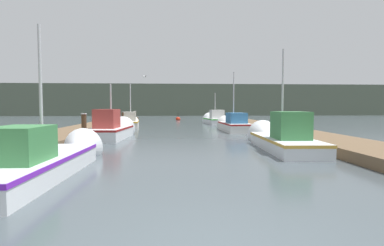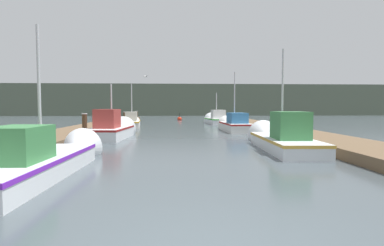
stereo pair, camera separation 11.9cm
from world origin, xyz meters
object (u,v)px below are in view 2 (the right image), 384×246
(fishing_boat_3, at_px, (233,125))
(mooring_piling_0, at_px, (136,116))
(mooring_piling_1, at_px, (124,118))
(channel_buoy, at_px, (180,119))
(fishing_boat_2, at_px, (113,129))
(mooring_piling_3, at_px, (85,126))
(fishing_boat_4, at_px, (132,122))
(fishing_boat_5, at_px, (216,120))
(fishing_boat_1, at_px, (279,138))
(seagull_lead, at_px, (146,77))
(mooring_piling_2, at_px, (228,118))
(fishing_boat_0, at_px, (47,158))

(fishing_boat_3, distance_m, mooring_piling_0, 16.49)
(mooring_piling_1, xyz_separation_m, channel_buoy, (5.38, 9.06, -0.47))
(fishing_boat_2, relative_size, mooring_piling_3, 3.61)
(fishing_boat_2, xyz_separation_m, fishing_boat_4, (-0.27, 9.21, -0.06))
(fishing_boat_5, relative_size, channel_buoy, 4.62)
(fishing_boat_2, bearing_deg, fishing_boat_1, -26.43)
(channel_buoy, relative_size, seagull_lead, 2.06)
(fishing_boat_2, relative_size, channel_buoy, 4.68)
(fishing_boat_2, distance_m, channel_buoy, 21.10)
(fishing_boat_1, relative_size, fishing_boat_4, 1.20)
(channel_buoy, bearing_deg, mooring_piling_1, -120.69)
(mooring_piling_2, relative_size, mooring_piling_3, 0.77)
(fishing_boat_1, xyz_separation_m, fishing_boat_2, (-7.94, 4.69, 0.05))
(fishing_boat_0, xyz_separation_m, fishing_boat_5, (7.53, 22.14, 0.03))
(mooring_piling_1, relative_size, mooring_piling_3, 0.90)
(fishing_boat_0, distance_m, fishing_boat_1, 8.92)
(fishing_boat_4, height_order, channel_buoy, fishing_boat_4)
(fishing_boat_0, relative_size, fishing_boat_2, 1.24)
(fishing_boat_3, relative_size, seagull_lead, 10.01)
(fishing_boat_0, xyz_separation_m, mooring_piling_1, (-1.44, 20.58, 0.24))
(fishing_boat_2, bearing_deg, seagull_lead, 77.74)
(fishing_boat_3, distance_m, fishing_boat_4, 9.38)
(fishing_boat_5, bearing_deg, mooring_piling_2, 36.87)
(fishing_boat_5, bearing_deg, fishing_boat_4, -158.39)
(channel_buoy, bearing_deg, fishing_boat_3, -77.33)
(mooring_piling_0, relative_size, mooring_piling_3, 0.88)
(fishing_boat_3, distance_m, channel_buoy, 16.83)
(fishing_boat_5, xyz_separation_m, seagull_lead, (-6.23, -8.49, 3.49))
(fishing_boat_3, xyz_separation_m, mooring_piling_2, (1.43, 10.30, 0.09))
(fishing_boat_5, distance_m, channel_buoy, 8.32)
(fishing_boat_5, bearing_deg, seagull_lead, -131.58)
(fishing_boat_4, distance_m, mooring_piling_3, 10.08)
(seagull_lead, bearing_deg, fishing_boat_3, -128.04)
(fishing_boat_5, xyz_separation_m, mooring_piling_2, (1.52, 1.38, 0.12))
(fishing_boat_4, height_order, mooring_piling_3, fishing_boat_4)
(mooring_piling_1, bearing_deg, mooring_piling_3, -89.93)
(fishing_boat_3, relative_size, mooring_piling_1, 4.16)
(fishing_boat_5, relative_size, mooring_piling_2, 4.60)
(fishing_boat_4, height_order, mooring_piling_2, fishing_boat_4)
(fishing_boat_4, relative_size, mooring_piling_0, 4.21)
(fishing_boat_1, height_order, mooring_piling_2, fishing_boat_1)
(fishing_boat_0, relative_size, mooring_piling_0, 5.12)
(fishing_boat_3, relative_size, fishing_boat_4, 1.02)
(mooring_piling_0, bearing_deg, fishing_boat_2, -86.68)
(mooring_piling_1, bearing_deg, seagull_lead, -68.42)
(fishing_boat_0, xyz_separation_m, fishing_boat_2, (-0.09, 8.93, 0.08))
(mooring_piling_0, bearing_deg, mooring_piling_2, -19.71)
(fishing_boat_1, bearing_deg, mooring_piling_3, 159.86)
(mooring_piling_3, bearing_deg, mooring_piling_1, 90.07)
(fishing_boat_0, distance_m, mooring_piling_3, 8.25)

